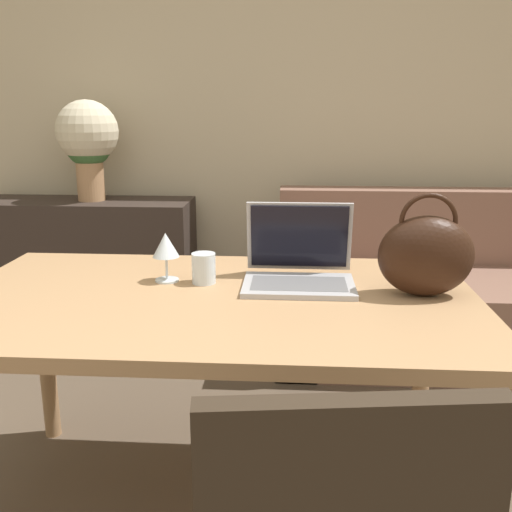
{
  "coord_description": "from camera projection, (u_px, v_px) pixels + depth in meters",
  "views": [
    {
      "loc": [
        0.19,
        -0.78,
        1.25
      ],
      "look_at": [
        0.08,
        0.78,
        0.84
      ],
      "focal_mm": 40.0,
      "sensor_mm": 36.0,
      "label": 1
    }
  ],
  "objects": [
    {
      "name": "handbag",
      "position": [
        426.0,
        255.0,
        1.62
      ],
      "size": [
        0.27,
        0.14,
        0.3
      ],
      "color": "black",
      "rests_on": "dining_table"
    },
    {
      "name": "dining_table",
      "position": [
        214.0,
        320.0,
        1.67
      ],
      "size": [
        1.53,
        0.9,
        0.72
      ],
      "color": "#A87F56",
      "rests_on": "ground_plane"
    },
    {
      "name": "flower_vase",
      "position": [
        88.0,
        139.0,
        3.15
      ],
      "size": [
        0.34,
        0.34,
        0.56
      ],
      "color": "tan",
      "rests_on": "sideboard"
    },
    {
      "name": "wine_glass",
      "position": [
        166.0,
        247.0,
        1.76
      ],
      "size": [
        0.08,
        0.08,
        0.15
      ],
      "color": "silver",
      "rests_on": "dining_table"
    },
    {
      "name": "laptop",
      "position": [
        299.0,
        262.0,
        1.76
      ],
      "size": [
        0.33,
        0.28,
        0.24
      ],
      "color": "#ADADB2",
      "rests_on": "dining_table"
    },
    {
      "name": "drinking_glass",
      "position": [
        204.0,
        268.0,
        1.76
      ],
      "size": [
        0.07,
        0.07,
        0.09
      ],
      "color": "silver",
      "rests_on": "dining_table"
    },
    {
      "name": "couch",
      "position": [
        456.0,
        298.0,
        2.98
      ],
      "size": [
        1.86,
        0.82,
        0.82
      ],
      "color": "#7F5B4C",
      "rests_on": "ground_plane"
    },
    {
      "name": "wall_back",
      "position": [
        264.0,
        90.0,
        3.31
      ],
      "size": [
        10.0,
        0.06,
        2.7
      ],
      "color": "beige",
      "rests_on": "ground_plane"
    },
    {
      "name": "sideboard",
      "position": [
        84.0,
        263.0,
        3.33
      ],
      "size": [
        1.28,
        0.4,
        0.74
      ],
      "color": "#332823",
      "rests_on": "ground_plane"
    }
  ]
}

